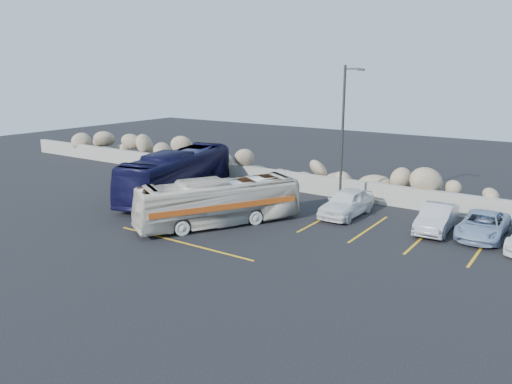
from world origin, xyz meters
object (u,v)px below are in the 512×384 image
Objects in this scene: lamppost at (343,134)px; vintage_bus at (219,202)px; tour_coach at (178,174)px; car_a at (347,203)px; car_b at (437,218)px; car_d at (483,225)px.

vintage_bus is at bearing -122.49° from lamppost.
vintage_bus is (-3.92, -6.16, -3.11)m from lamppost.
tour_coach is 2.41× the size of car_a.
lamppost is 0.77× the size of tour_coach.
tour_coach is at bearing -174.92° from car_b.
lamppost is 10.57m from tour_coach.
car_a is 4.78m from car_b.
car_a is at bearing -2.07° from tour_coach.
tour_coach is at bearing -179.08° from vintage_bus.
car_b is at bearing -9.44° from lamppost.
vintage_bus is 0.83× the size of tour_coach.
car_d is at bearing 5.59° from car_b.
lamppost is 0.94× the size of vintage_bus.
lamppost is 1.86× the size of car_a.
lamppost is 6.72m from car_b.
car_d is at bearing -5.22° from tour_coach.
vintage_bus is 2.15× the size of car_b.
car_a is at bearing -50.51° from lamppost.
car_d is (6.86, 0.33, -0.14)m from car_a.
car_d is (2.07, 0.30, -0.06)m from car_b.
lamppost reaches higher than car_b.
lamppost reaches higher than vintage_bus.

